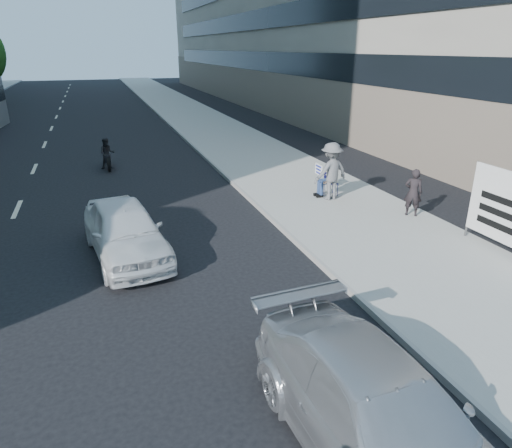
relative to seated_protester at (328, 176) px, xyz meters
name	(u,v)px	position (x,y,z in m)	size (l,w,h in m)	color
ground	(275,285)	(-4.24, -5.47, -0.87)	(160.00, 160.00, 0.00)	black
near_sidewalk	(220,133)	(-0.24, 14.53, -0.80)	(5.00, 120.00, 0.15)	#9F9D95
seated_protester	(328,176)	(0.00, 0.00, 0.00)	(0.83, 1.12, 1.31)	#12114E
jogger	(331,171)	(-0.13, -0.41, 0.30)	(1.32, 0.76, 2.04)	slate
pedestrian_woman	(413,192)	(1.56, -2.81, 0.05)	(0.56, 0.37, 1.54)	black
parked_sedan	(380,418)	(-4.74, -10.49, -0.15)	(2.02, 4.96, 1.44)	#ABAEB3
white_sedan_near	(125,230)	(-7.40, -2.67, -0.13)	(1.75, 4.35, 1.48)	white
motorcycle	(108,155)	(-7.45, 7.46, -0.24)	(0.71, 2.04, 1.42)	black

